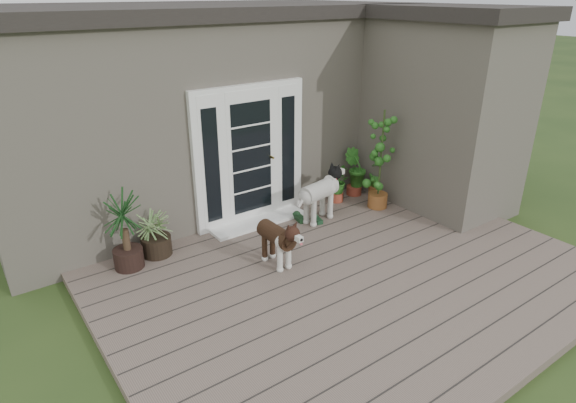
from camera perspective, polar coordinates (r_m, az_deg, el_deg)
deck at (r=6.44m, az=7.85°, el=-8.97°), size 6.20×4.60×0.12m
house_main at (r=9.17m, az=-10.30°, el=10.98°), size 7.40×4.00×3.10m
roof_main at (r=8.97m, az=-11.11°, el=21.31°), size 7.60×4.20×0.20m
house_wing at (r=8.59m, az=17.75°, el=9.38°), size 1.60×2.40×3.10m
roof_wing at (r=8.36m, az=19.23°, el=20.36°), size 1.80×2.60×0.20m
door_unit at (r=7.43m, az=-4.48°, el=5.46°), size 1.90×0.14×2.15m
door_step at (r=7.67m, az=-3.45°, el=-2.39°), size 1.60×0.40×0.05m
brindle_dog at (r=6.40m, az=-1.38°, el=-4.90°), size 0.35×0.79×0.65m
white_dog at (r=7.62m, az=3.66°, el=0.33°), size 0.96×0.56×0.75m
spider_plant at (r=6.87m, az=-15.45°, el=-3.35°), size 0.90×0.90×0.73m
yucca at (r=6.59m, az=-18.72°, el=-3.37°), size 0.85×0.85×1.06m
herb_a at (r=8.41m, az=5.77°, el=1.70°), size 0.55×0.55×0.52m
herb_b at (r=8.71m, az=7.88°, el=2.78°), size 0.59×0.59×0.63m
herb_c at (r=8.78m, az=10.53°, el=2.58°), size 0.52×0.52×0.57m
sapling at (r=8.06m, az=10.91°, el=5.01°), size 0.67×0.67×1.73m
clog_left at (r=7.74m, az=1.35°, el=-1.88°), size 0.21×0.35×0.10m
clog_right at (r=7.70m, az=3.45°, el=-2.10°), size 0.19×0.31×0.09m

